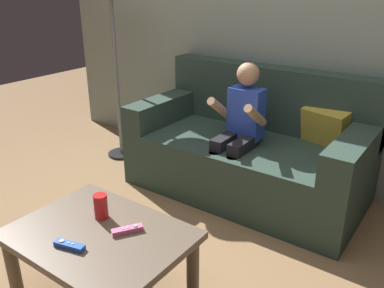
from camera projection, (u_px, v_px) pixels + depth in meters
The scene contains 7 objects.
wall_back at pixel (304, 8), 2.73m from camera, with size 4.53×0.05×2.50m, color gray.
couch at pixel (250, 151), 2.87m from camera, with size 1.61×0.80×0.86m.
person_seated_on_couch at pixel (239, 126), 2.64m from camera, with size 0.32×0.39×0.94m.
coffee_table at pixel (100, 244), 1.84m from camera, with size 0.79×0.59×0.38m.
game_remote_blue_near_edge at pixel (69, 246), 1.71m from camera, with size 0.14×0.07×0.03m.
game_remote_pink_center at pixel (127, 230), 1.81m from camera, with size 0.11×0.14×0.03m.
soda_can at pixel (101, 206), 1.90m from camera, with size 0.07×0.07×0.12m, color red.
Camera 1 is at (1.06, -1.09, 1.44)m, focal length 37.82 mm.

